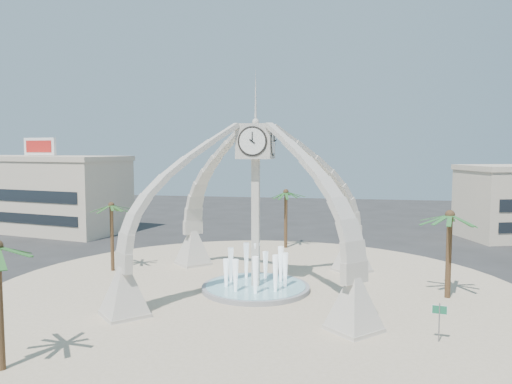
% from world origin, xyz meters
% --- Properties ---
extents(ground, '(140.00, 140.00, 0.00)m').
position_xyz_m(ground, '(0.00, 0.00, 0.00)').
color(ground, '#282828').
rests_on(ground, ground).
extents(plaza, '(40.00, 40.00, 0.06)m').
position_xyz_m(plaza, '(0.00, 0.00, 0.03)').
color(plaza, beige).
rests_on(plaza, ground).
extents(clock_tower, '(17.94, 17.94, 16.30)m').
position_xyz_m(clock_tower, '(-0.00, -0.00, 6.49)').
color(clock_tower, '#BDB5A9').
rests_on(clock_tower, ground).
extents(fountain, '(8.00, 8.00, 3.62)m').
position_xyz_m(fountain, '(0.00, 0.00, 0.29)').
color(fountain, gray).
rests_on(fountain, ground).
extents(building_nw, '(23.75, 13.73, 11.90)m').
position_xyz_m(building_nw, '(-32.00, 22.00, 4.83)').
color(building_nw, '#C5B49A').
rests_on(building_nw, ground).
extents(palm_east, '(5.16, 5.16, 6.73)m').
position_xyz_m(palm_east, '(13.65, 0.64, 5.86)').
color(palm_east, brown).
rests_on(palm_east, ground).
extents(palm_west, '(3.94, 3.94, 6.36)m').
position_xyz_m(palm_west, '(-13.19, 3.61, 5.64)').
color(palm_west, brown).
rests_on(palm_west, ground).
extents(palm_north, '(4.11, 4.11, 6.70)m').
position_xyz_m(palm_north, '(0.24, 16.20, 5.90)').
color(palm_north, brown).
rests_on(palm_north, ground).
extents(street_sign, '(0.80, 0.15, 2.20)m').
position_xyz_m(street_sign, '(11.60, -7.96, 1.57)').
color(street_sign, slate).
rests_on(street_sign, ground).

